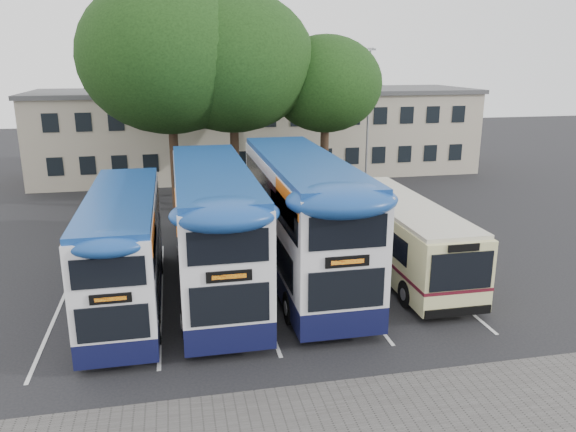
% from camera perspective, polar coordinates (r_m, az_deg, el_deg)
% --- Properties ---
extents(ground, '(120.00, 120.00, 0.00)m').
position_cam_1_polar(ground, '(18.36, 10.81, -12.03)').
color(ground, black).
rests_on(ground, ground).
extents(bay_lines, '(14.12, 11.00, 0.01)m').
position_cam_1_polar(bay_lines, '(21.82, -3.49, -7.09)').
color(bay_lines, silver).
rests_on(bay_lines, ground).
extents(depot_building, '(32.40, 8.40, 6.20)m').
position_cam_1_polar(depot_building, '(42.74, -2.86, 8.65)').
color(depot_building, '#B9B095').
rests_on(depot_building, ground).
extents(lamp_post, '(0.25, 1.05, 9.06)m').
position_cam_1_polar(lamp_post, '(37.21, 8.16, 10.43)').
color(lamp_post, gray).
rests_on(lamp_post, ground).
extents(tree_left, '(9.70, 9.70, 12.65)m').
position_cam_1_polar(tree_left, '(31.90, -12.01, 15.55)').
color(tree_left, black).
rests_on(tree_left, ground).
extents(tree_mid, '(9.07, 9.07, 12.09)m').
position_cam_1_polar(tree_mid, '(32.16, -5.67, 15.30)').
color(tree_mid, black).
rests_on(tree_mid, ground).
extents(tree_right, '(6.52, 6.52, 9.77)m').
position_cam_1_polar(tree_right, '(33.27, 3.84, 13.20)').
color(tree_right, black).
rests_on(tree_right, ground).
extents(bus_dd_left, '(2.34, 9.64, 4.01)m').
position_cam_1_polar(bus_dd_left, '(20.31, -16.30, -2.84)').
color(bus_dd_left, '#0E1135').
rests_on(bus_dd_left, ground).
extents(bus_dd_mid, '(2.71, 11.19, 4.66)m').
position_cam_1_polar(bus_dd_mid, '(20.92, -7.58, -0.76)').
color(bus_dd_mid, '#0E1135').
rests_on(bus_dd_mid, ground).
extents(bus_dd_right, '(2.82, 11.65, 4.85)m').
position_cam_1_polar(bus_dd_right, '(21.75, 1.39, 0.31)').
color(bus_dd_right, '#0E1135').
rests_on(bus_dd_right, ground).
extents(bus_single, '(2.51, 9.85, 2.94)m').
position_cam_1_polar(bus_single, '(23.25, 11.34, -1.56)').
color(bus_single, beige).
rests_on(bus_single, ground).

